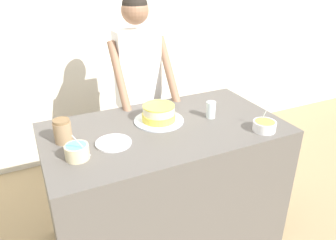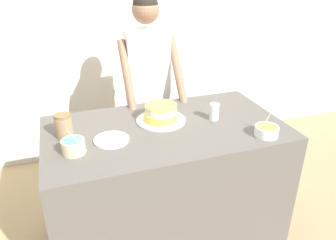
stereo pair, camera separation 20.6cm
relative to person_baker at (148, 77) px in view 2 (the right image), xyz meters
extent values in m
cube|color=silver|center=(-0.07, 0.81, 0.22)|extent=(10.00, 0.05, 2.60)
cube|color=#5B5651|center=(-0.07, -0.66, -0.60)|extent=(1.55, 0.86, 0.95)
cylinder|color=#2D2D38|center=(-0.08, 0.01, -0.66)|extent=(0.10, 0.10, 0.83)
cylinder|color=#2D2D38|center=(0.08, 0.01, -0.66)|extent=(0.10, 0.10, 0.83)
cube|color=white|center=(0.00, 0.01, 0.07)|extent=(0.34, 0.19, 0.62)
cylinder|color=#8E664C|center=(-0.20, -0.16, 0.06)|extent=(0.06, 0.39, 0.52)
cylinder|color=#8E664C|center=(0.20, -0.16, 0.06)|extent=(0.06, 0.39, 0.52)
sphere|color=#8E664C|center=(0.00, 0.01, 0.52)|extent=(0.21, 0.21, 0.21)
sphere|color=black|center=(0.00, 0.01, 0.55)|extent=(0.19, 0.19, 0.19)
cylinder|color=silver|center=(-0.07, -0.57, -0.12)|extent=(0.33, 0.33, 0.01)
cylinder|color=#F2DB4C|center=(-0.07, -0.57, -0.09)|extent=(0.23, 0.23, 0.05)
cylinder|color=#F4EABC|center=(-0.07, -0.57, -0.04)|extent=(0.21, 0.21, 0.05)
cylinder|color=#F2DB4C|center=(-0.07, -0.57, -0.01)|extent=(0.21, 0.21, 0.01)
cylinder|color=white|center=(0.48, -0.98, -0.09)|extent=(0.15, 0.15, 0.06)
cylinder|color=olive|center=(0.48, -0.98, -0.07)|extent=(0.12, 0.12, 0.01)
cylinder|color=silver|center=(0.51, -0.93, -0.04)|extent=(0.05, 0.04, 0.16)
cylinder|color=beige|center=(-0.66, -0.80, -0.09)|extent=(0.13, 0.13, 0.08)
cylinder|color=#60B7E0|center=(-0.66, -0.80, -0.05)|extent=(0.11, 0.11, 0.01)
cylinder|color=silver|center=(-0.64, -0.84, -0.03)|extent=(0.10, 0.06, 0.17)
cylinder|color=silver|center=(0.28, -0.66, -0.07)|extent=(0.06, 0.06, 0.11)
cylinder|color=silver|center=(-0.44, -0.73, -0.12)|extent=(0.21, 0.21, 0.01)
cylinder|color=#9E7F5B|center=(-0.70, -0.58, -0.06)|extent=(0.10, 0.10, 0.13)
cylinder|color=olive|center=(-0.70, -0.58, 0.01)|extent=(0.10, 0.10, 0.02)
camera|label=1|loc=(-0.87, -2.38, 0.85)|focal=35.00mm
camera|label=2|loc=(-0.67, -2.46, 0.85)|focal=35.00mm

